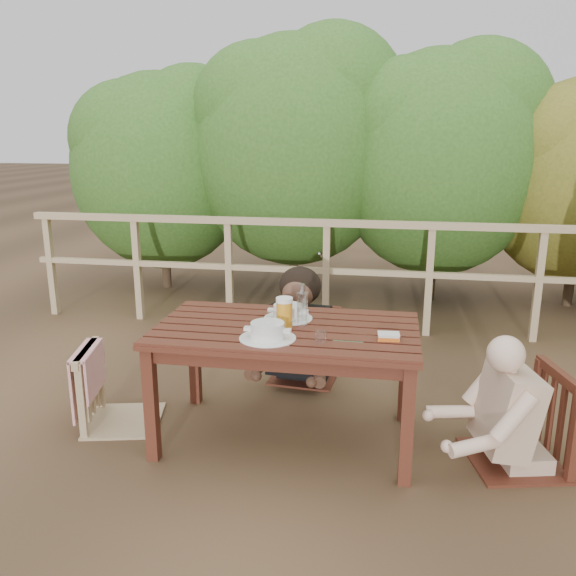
% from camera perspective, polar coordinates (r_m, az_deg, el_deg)
% --- Properties ---
extents(ground, '(60.00, 60.00, 0.00)m').
position_cam_1_polar(ground, '(3.54, -0.15, -14.44)').
color(ground, brown).
rests_on(ground, ground).
extents(table, '(1.46, 0.82, 0.68)m').
position_cam_1_polar(table, '(3.39, -0.15, -9.44)').
color(table, '#421C12').
rests_on(table, ground).
extents(chair_left, '(0.55, 0.55, 0.92)m').
position_cam_1_polar(chair_left, '(3.66, -16.21, -6.11)').
color(chair_left, tan).
rests_on(chair_left, ground).
extents(chair_far, '(0.50, 0.50, 0.93)m').
position_cam_1_polar(chair_far, '(4.17, 1.67, -2.81)').
color(chair_far, '#421C12').
rests_on(chair_far, ground).
extents(chair_right, '(0.59, 0.59, 0.99)m').
position_cam_1_polar(chair_right, '(3.32, 21.96, -8.18)').
color(chair_right, '#421C12').
rests_on(chair_right, ground).
extents(woman, '(0.58, 0.69, 1.31)m').
position_cam_1_polar(woman, '(4.13, 1.73, -0.24)').
color(woman, black).
rests_on(woman, ground).
extents(diner_right, '(0.69, 0.60, 1.20)m').
position_cam_1_polar(diner_right, '(3.29, 22.65, -6.49)').
color(diner_right, tan).
rests_on(diner_right, ground).
extents(railing, '(5.60, 0.10, 1.01)m').
position_cam_1_polar(railing, '(5.21, 3.77, 1.22)').
color(railing, tan).
rests_on(railing, ground).
extents(hedge_row, '(6.60, 1.60, 3.80)m').
position_cam_1_polar(hedge_row, '(6.24, 9.09, 16.24)').
color(hedge_row, '#2D521C').
rests_on(hedge_row, ground).
extents(soup_near, '(0.30, 0.30, 0.10)m').
position_cam_1_polar(soup_near, '(3.06, -2.02, -4.31)').
color(soup_near, white).
rests_on(soup_near, table).
extents(soup_far, '(0.29, 0.29, 0.10)m').
position_cam_1_polar(soup_far, '(3.39, 0.01, -2.43)').
color(soup_far, silver).
rests_on(soup_far, table).
extents(bread_roll, '(0.11, 0.09, 0.07)m').
position_cam_1_polar(bread_roll, '(3.09, -1.82, -4.47)').
color(bread_roll, '#AA6837').
rests_on(bread_roll, table).
extents(beer_glass, '(0.09, 0.09, 0.18)m').
position_cam_1_polar(beer_glass, '(3.23, -0.35, -2.51)').
color(beer_glass, gold).
rests_on(beer_glass, table).
extents(bottle, '(0.06, 0.06, 0.25)m').
position_cam_1_polar(bottle, '(3.25, 1.41, -1.77)').
color(bottle, silver).
rests_on(bottle, table).
extents(tumbler, '(0.06, 0.06, 0.07)m').
position_cam_1_polar(tumbler, '(3.01, 3.19, -4.95)').
color(tumbler, white).
rests_on(tumbler, table).
extents(butter_tub, '(0.12, 0.09, 0.05)m').
position_cam_1_polar(butter_tub, '(3.10, 9.84, -4.83)').
color(butter_tub, white).
rests_on(butter_tub, table).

